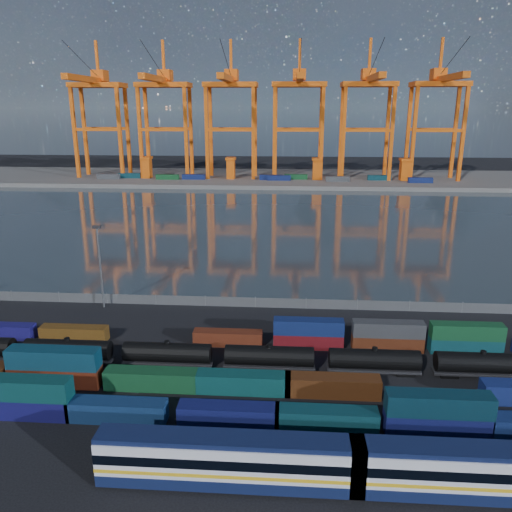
{
  "coord_description": "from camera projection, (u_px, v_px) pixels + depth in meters",
  "views": [
    {
      "loc": [
        6.44,
        -63.68,
        37.92
      ],
      "look_at": [
        0.0,
        30.0,
        10.0
      ],
      "focal_mm": 35.0,
      "sensor_mm": 36.0,
      "label": 1
    }
  ],
  "objects": [
    {
      "name": "gantry_cranes",
      "position": [
        265.0,
        96.0,
        254.38
      ],
      "size": [
        202.43,
        52.66,
        71.31
      ],
      "color": "orange",
      "rests_on": "ground"
    },
    {
      "name": "distant_mountains",
      "position": [
        311.0,
        46.0,
        1535.21
      ],
      "size": [
        2470.0,
        1100.0,
        520.0
      ],
      "color": "#1E2630",
      "rests_on": "ground"
    },
    {
      "name": "waterfront_fence",
      "position": [
        255.0,
        302.0,
        98.61
      ],
      "size": [
        160.12,
        0.12,
        2.2
      ],
      "color": "#595B5E",
      "rests_on": "ground"
    },
    {
      "name": "container_row_south",
      "position": [
        196.0,
        410.0,
        61.96
      ],
      "size": [
        139.97,
        2.56,
        5.45
      ],
      "color": "#373A3C",
      "rests_on": "ground"
    },
    {
      "name": "quay_containers",
      "position": [
        257.0,
        177.0,
        258.82
      ],
      "size": [
        172.58,
        10.99,
        2.6
      ],
      "color": "navy",
      "rests_on": "far_quay"
    },
    {
      "name": "ground",
      "position": [
        242.0,
        381.0,
        72.12
      ],
      "size": [
        700.0,
        700.0,
        0.0
      ],
      "primitive_type": "plane",
      "color": "black",
      "rests_on": "ground"
    },
    {
      "name": "passenger_train",
      "position": [
        488.0,
        473.0,
        49.76
      ],
      "size": [
        79.62,
        3.41,
        5.85
      ],
      "color": "silver",
      "rests_on": "ground"
    },
    {
      "name": "far_quay",
      "position": [
        279.0,
        178.0,
        272.65
      ],
      "size": [
        700.0,
        70.0,
        2.0
      ],
      "primitive_type": "cube",
      "color": "#514F4C",
      "rests_on": "ground"
    },
    {
      "name": "container_row_north",
      "position": [
        336.0,
        338.0,
        81.54
      ],
      "size": [
        141.81,
        2.32,
        4.95
      ],
      "color": "navy",
      "rests_on": "ground"
    },
    {
      "name": "tanker_string",
      "position": [
        218.0,
        355.0,
        75.18
      ],
      "size": [
        122.25,
        2.95,
        4.23
      ],
      "color": "black",
      "rests_on": "ground"
    },
    {
      "name": "harbor_water",
      "position": [
        271.0,
        222.0,
        172.53
      ],
      "size": [
        700.0,
        700.0,
        0.0
      ],
      "primitive_type": "plane",
      "color": "#2C3940",
      "rests_on": "ground"
    },
    {
      "name": "straddle_carriers",
      "position": [
        273.0,
        168.0,
        261.31
      ],
      "size": [
        140.0,
        7.0,
        11.1
      ],
      "color": "orange",
      "rests_on": "far_quay"
    },
    {
      "name": "yard_light_mast",
      "position": [
        100.0,
        262.0,
        96.31
      ],
      "size": [
        1.6,
        0.4,
        16.6
      ],
      "color": "slate",
      "rests_on": "ground"
    },
    {
      "name": "container_row_mid",
      "position": [
        204.0,
        379.0,
        69.35
      ],
      "size": [
        141.4,
        2.64,
        5.64
      ],
      "color": "#383B3C",
      "rests_on": "ground"
    }
  ]
}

